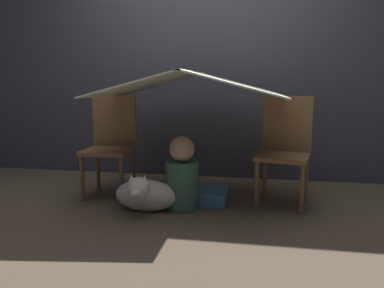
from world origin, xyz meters
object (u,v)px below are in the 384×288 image
at_px(chair_left, 111,141).
at_px(dog, 145,194).
at_px(chair_right, 285,146).
at_px(person_front, 182,177).

xyz_separation_m(chair_left, dog, (0.44, -0.45, -0.33)).
bearing_deg(chair_right, person_front, -147.83).
bearing_deg(chair_right, chair_left, -168.40).
xyz_separation_m(chair_left, chair_right, (1.51, -0.00, 0.00)).
bearing_deg(chair_left, chair_right, -1.83).
distance_m(chair_right, person_front, 0.89).
bearing_deg(dog, chair_left, 134.82).
relative_size(chair_right, person_front, 1.52).
relative_size(chair_left, person_front, 1.52).
height_order(chair_right, person_front, chair_right).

